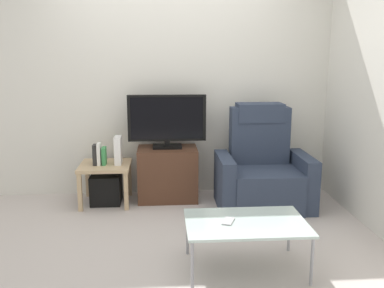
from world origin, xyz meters
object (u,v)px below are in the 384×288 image
at_px(tv_stand, 168,173).
at_px(book_rightmost, 104,156).
at_px(cell_phone, 228,221).
at_px(book_middle, 99,154).
at_px(television, 167,120).
at_px(subwoofer_box, 106,189).
at_px(game_console, 118,150).
at_px(recliner_armchair, 262,171).
at_px(side_table, 105,170).
at_px(book_leftmost, 95,155).
at_px(coffee_table, 246,224).

relative_size(tv_stand, book_rightmost, 3.45).
bearing_deg(cell_phone, book_middle, 148.40).
bearing_deg(television, subwoofer_box, -170.94).
height_order(book_rightmost, game_console, game_console).
relative_size(recliner_armchair, subwoofer_box, 3.36).
height_order(tv_stand, book_rightmost, book_rightmost).
relative_size(recliner_armchair, side_table, 2.00).
xyz_separation_m(book_leftmost, cell_phone, (1.20, -1.53, -0.16)).
height_order(recliner_armchair, book_leftmost, recliner_armchair).
relative_size(tv_stand, television, 0.77).
xyz_separation_m(recliner_armchair, coffee_table, (-0.45, -1.38, -0.01)).
distance_m(coffee_table, cell_phone, 0.14).
distance_m(recliner_armchair, book_rightmost, 1.71).
xyz_separation_m(book_rightmost, coffee_table, (1.24, -1.54, -0.18)).
bearing_deg(coffee_table, cell_phone, 178.42).
distance_m(tv_stand, coffee_table, 1.74).
xyz_separation_m(recliner_armchair, cell_phone, (-0.59, -1.38, 0.01)).
xyz_separation_m(tv_stand, book_middle, (-0.73, -0.11, 0.26)).
xyz_separation_m(subwoofer_box, book_rightmost, (-0.00, -0.02, 0.37)).
relative_size(side_table, game_console, 1.81).
height_order(recliner_armchair, coffee_table, recliner_armchair).
height_order(television, side_table, television).
relative_size(tv_stand, book_leftmost, 2.98).
xyz_separation_m(television, coffee_table, (0.56, -1.66, -0.54)).
bearing_deg(book_leftmost, cell_phone, -51.86).
bearing_deg(game_console, television, 10.43).
height_order(tv_stand, game_console, game_console).
distance_m(television, book_middle, 0.82).
height_order(coffee_table, cell_phone, cell_phone).
bearing_deg(subwoofer_box, cell_phone, -54.60).
bearing_deg(book_leftmost, book_rightmost, 0.00).
xyz_separation_m(television, book_middle, (-0.73, -0.13, -0.34)).
xyz_separation_m(side_table, book_middle, (-0.06, -0.02, 0.19)).
relative_size(television, book_leftmost, 3.89).
distance_m(television, side_table, 0.86).
xyz_separation_m(book_leftmost, game_console, (0.24, 0.03, 0.04)).
height_order(book_rightmost, coffee_table, book_rightmost).
xyz_separation_m(recliner_armchair, book_rightmost, (-1.69, 0.16, 0.16)).
distance_m(book_leftmost, book_middle, 0.04).
bearing_deg(side_table, game_console, 3.95).
height_order(television, recliner_armchair, television).
bearing_deg(recliner_armchair, subwoofer_box, 178.88).
distance_m(recliner_armchair, side_table, 1.70).
relative_size(tv_stand, subwoofer_box, 2.04).
bearing_deg(game_console, tv_stand, 8.43).
height_order(side_table, game_console, game_console).
bearing_deg(game_console, book_rightmost, -168.60).
height_order(recliner_armchair, game_console, recliner_armchair).
xyz_separation_m(book_rightmost, game_console, (0.15, 0.03, 0.05)).
bearing_deg(television, coffee_table, -71.40).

